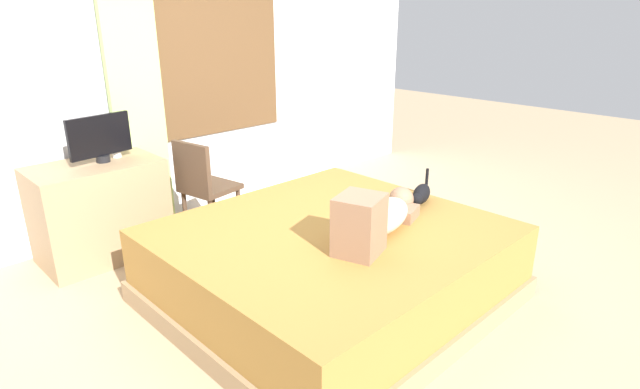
{
  "coord_description": "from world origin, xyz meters",
  "views": [
    {
      "loc": [
        -2.1,
        -1.9,
        1.8
      ],
      "look_at": [
        0.1,
        0.35,
        0.66
      ],
      "focal_mm": 28.58,
      "sensor_mm": 36.0,
      "label": 1
    }
  ],
  "objects_px": {
    "bed": "(330,265)",
    "cup": "(117,152)",
    "cat": "(421,194)",
    "person_lying": "(378,217)",
    "chair_by_desk": "(203,184)",
    "desk": "(100,211)",
    "tv_monitor": "(100,138)"
  },
  "relations": [
    {
      "from": "bed",
      "to": "tv_monitor",
      "type": "height_order",
      "value": "tv_monitor"
    },
    {
      "from": "cup",
      "to": "chair_by_desk",
      "type": "height_order",
      "value": "chair_by_desk"
    },
    {
      "from": "bed",
      "to": "person_lying",
      "type": "xyz_separation_m",
      "value": [
        0.14,
        -0.26,
        0.37
      ]
    },
    {
      "from": "bed",
      "to": "desk",
      "type": "distance_m",
      "value": 1.85
    },
    {
      "from": "tv_monitor",
      "to": "cup",
      "type": "distance_m",
      "value": 0.2
    },
    {
      "from": "chair_by_desk",
      "to": "bed",
      "type": "bearing_deg",
      "value": -85.28
    },
    {
      "from": "cup",
      "to": "cat",
      "type": "bearing_deg",
      "value": -53.81
    },
    {
      "from": "person_lying",
      "to": "tv_monitor",
      "type": "xyz_separation_m",
      "value": [
        -0.86,
        1.93,
        0.3
      ]
    },
    {
      "from": "cat",
      "to": "desk",
      "type": "distance_m",
      "value": 2.4
    },
    {
      "from": "tv_monitor",
      "to": "cat",
      "type": "bearing_deg",
      "value": -50.43
    },
    {
      "from": "person_lying",
      "to": "tv_monitor",
      "type": "relative_size",
      "value": 1.94
    },
    {
      "from": "bed",
      "to": "chair_by_desk",
      "type": "height_order",
      "value": "chair_by_desk"
    },
    {
      "from": "cat",
      "to": "bed",
      "type": "bearing_deg",
      "value": 170.27
    },
    {
      "from": "bed",
      "to": "chair_by_desk",
      "type": "bearing_deg",
      "value": 94.72
    },
    {
      "from": "person_lying",
      "to": "chair_by_desk",
      "type": "xyz_separation_m",
      "value": [
        -0.25,
        1.57,
        -0.11
      ]
    },
    {
      "from": "cat",
      "to": "desk",
      "type": "xyz_separation_m",
      "value": [
        -1.57,
        1.8,
        -0.2
      ]
    },
    {
      "from": "cat",
      "to": "tv_monitor",
      "type": "relative_size",
      "value": 0.71
    },
    {
      "from": "bed",
      "to": "cat",
      "type": "distance_m",
      "value": 0.85
    },
    {
      "from": "bed",
      "to": "desk",
      "type": "bearing_deg",
      "value": 115.43
    },
    {
      "from": "bed",
      "to": "cat",
      "type": "relative_size",
      "value": 5.9
    },
    {
      "from": "bed",
      "to": "cup",
      "type": "relative_size",
      "value": 25.76
    },
    {
      "from": "desk",
      "to": "cup",
      "type": "height_order",
      "value": "cup"
    },
    {
      "from": "bed",
      "to": "desk",
      "type": "height_order",
      "value": "desk"
    },
    {
      "from": "tv_monitor",
      "to": "cup",
      "type": "relative_size",
      "value": 6.17
    },
    {
      "from": "tv_monitor",
      "to": "cup",
      "type": "bearing_deg",
      "value": 23.59
    },
    {
      "from": "person_lying",
      "to": "tv_monitor",
      "type": "bearing_deg",
      "value": 113.9
    },
    {
      "from": "desk",
      "to": "tv_monitor",
      "type": "bearing_deg",
      "value": -0.0
    },
    {
      "from": "cat",
      "to": "chair_by_desk",
      "type": "xyz_separation_m",
      "value": [
        -0.88,
        1.44,
        -0.07
      ]
    },
    {
      "from": "tv_monitor",
      "to": "chair_by_desk",
      "type": "xyz_separation_m",
      "value": [
        0.61,
        -0.36,
        -0.41
      ]
    },
    {
      "from": "desk",
      "to": "cup",
      "type": "xyz_separation_m",
      "value": [
        0.21,
        0.06,
        0.41
      ]
    },
    {
      "from": "cat",
      "to": "person_lying",
      "type": "bearing_deg",
      "value": -168.63
    },
    {
      "from": "cup",
      "to": "chair_by_desk",
      "type": "relative_size",
      "value": 0.09
    }
  ]
}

